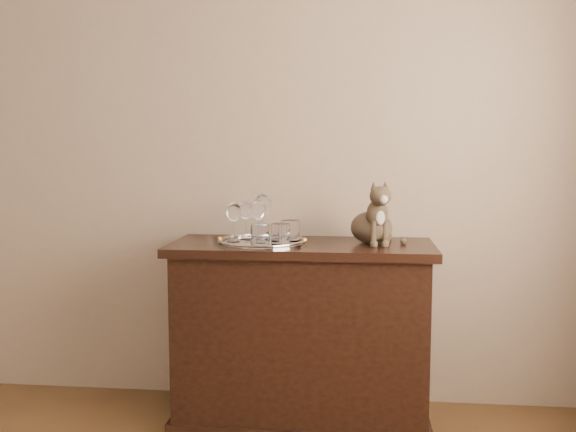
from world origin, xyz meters
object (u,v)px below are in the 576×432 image
object	(u,v)px
wine_glass_d	(258,221)
cat	(372,212)
sideboard	(302,334)
tray	(262,243)
wine_glass_b	(263,217)
wine_glass_a	(246,220)
tumbler_a	(281,234)
tumbler_c	(290,231)
tumbler_b	(260,235)
wine_glass_c	(234,222)

from	to	relation	value
wine_glass_d	cat	distance (m)	0.52
sideboard	tray	xyz separation A→B (m)	(-0.18, -0.03, 0.43)
wine_glass_b	tray	bearing A→B (deg)	-85.66
wine_glass_a	wine_glass_d	size ratio (longest dim) A/B	0.97
tumbler_a	tumbler_c	size ratio (longest dim) A/B	0.97
tumbler_a	tumbler_b	xyz separation A→B (m)	(-0.09, -0.04, -0.00)
tumbler_b	cat	distance (m)	0.53
tumbler_a	tumbler_c	world-z (taller)	tumbler_c
tumbler_c	wine_glass_b	bearing A→B (deg)	159.05
tumbler_a	tumbler_c	distance (m)	0.11
sideboard	wine_glass_d	size ratio (longest dim) A/B	6.42
tray	wine_glass_b	bearing A→B (deg)	94.34
sideboard	cat	xyz separation A→B (m)	(0.32, 0.04, 0.57)
tumbler_a	tumbler_b	world-z (taller)	same
tumbler_a	tumbler_b	distance (m)	0.09
wine_glass_c	wine_glass_d	bearing A→B (deg)	15.91
tray	wine_glass_c	xyz separation A→B (m)	(-0.13, -0.02, 0.09)
wine_glass_b	wine_glass_c	xyz separation A→B (m)	(-0.12, -0.10, -0.02)
wine_glass_d	cat	world-z (taller)	cat
tray	wine_glass_b	world-z (taller)	wine_glass_b
wine_glass_c	wine_glass_d	xyz separation A→B (m)	(0.11, 0.03, 0.00)
wine_glass_b	wine_glass_c	size ratio (longest dim) A/B	1.18
wine_glass_a	cat	size ratio (longest dim) A/B	0.63
tumbler_a	cat	size ratio (longest dim) A/B	0.32
sideboard	wine_glass_a	xyz separation A→B (m)	(-0.26, 0.03, 0.52)
tray	sideboard	bearing A→B (deg)	8.28
tray	tumbler_b	xyz separation A→B (m)	(0.01, -0.12, 0.05)
tray	wine_glass_a	distance (m)	0.14
sideboard	tray	distance (m)	0.47
sideboard	tumbler_c	xyz separation A→B (m)	(-0.05, 0.01, 0.48)
wine_glass_c	tumbler_a	distance (m)	0.23
sideboard	wine_glass_b	distance (m)	0.57
sideboard	wine_glass_d	bearing A→B (deg)	-175.51
wine_glass_b	tumbler_a	size ratio (longest dim) A/B	2.28
sideboard	cat	distance (m)	0.65
tray	wine_glass_b	xyz separation A→B (m)	(-0.01, 0.08, 0.11)
wine_glass_a	tumbler_a	xyz separation A→B (m)	(0.18, -0.14, -0.04)
sideboard	tumbler_b	world-z (taller)	tumbler_b
sideboard	wine_glass_a	size ratio (longest dim) A/B	6.60
tumbler_c	tumbler_b	bearing A→B (deg)	-128.58
sideboard	cat	world-z (taller)	cat
wine_glass_c	wine_glass_d	distance (m)	0.11
wine_glass_b	cat	size ratio (longest dim) A/B	0.74
tumbler_b	cat	bearing A→B (deg)	20.24
cat	wine_glass_b	bearing A→B (deg)	158.99
sideboard	wine_glass_b	size ratio (longest dim) A/B	5.64
wine_glass_c	sideboard	bearing A→B (deg)	8.66
wine_glass_a	cat	bearing A→B (deg)	0.45
wine_glass_c	cat	world-z (taller)	cat
wine_glass_c	tumbler_b	size ratio (longest dim) A/B	1.95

